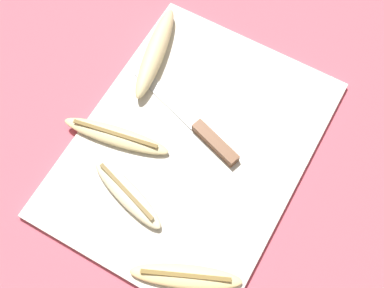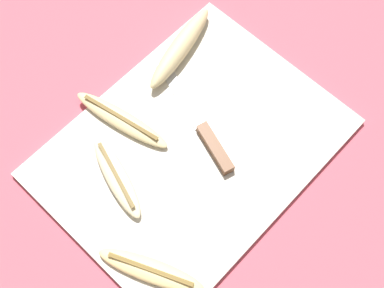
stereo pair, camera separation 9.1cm
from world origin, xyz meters
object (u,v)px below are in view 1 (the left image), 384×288
object	(u,v)px
banana_ripe_center	(155,53)
banana_pale_long	(127,193)
banana_golden_short	(186,276)
knife	(204,132)
banana_mellow_near	(116,136)

from	to	relation	value
banana_ripe_center	banana_pale_long	bearing A→B (deg)	-158.88
banana_golden_short	banana_pale_long	xyz separation A→B (m)	(0.07, 0.15, 0.00)
banana_pale_long	banana_golden_short	bearing A→B (deg)	-114.72
banana_golden_short	banana_ripe_center	world-z (taller)	banana_ripe_center
knife	banana_golden_short	distance (m)	0.25
banana_golden_short	banana_ripe_center	bearing A→B (deg)	37.56
banana_golden_short	banana_pale_long	size ratio (longest dim) A/B	1.06
banana_ripe_center	banana_pale_long	world-z (taller)	banana_ripe_center
banana_pale_long	banana_ripe_center	bearing A→B (deg)	21.12
banana_mellow_near	banana_pale_long	bearing A→B (deg)	-137.41
banana_pale_long	banana_mellow_near	size ratio (longest dim) A/B	0.84
banana_ripe_center	banana_pale_long	distance (m)	0.27
banana_ripe_center	banana_mellow_near	world-z (taller)	banana_ripe_center
banana_golden_short	banana_mellow_near	bearing A→B (deg)	56.38
knife	banana_ripe_center	world-z (taller)	banana_ripe_center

